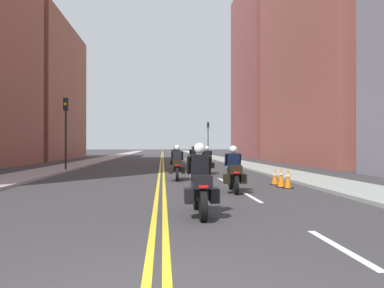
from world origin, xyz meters
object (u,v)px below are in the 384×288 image
Objects in this scene: traffic_cone_0 at (288,178)px; motorcycle_0 at (200,187)px; motorcycle_4 at (176,160)px; motorcycle_5 at (193,158)px; motorcycle_2 at (177,166)px; traffic_light_far at (208,133)px; traffic_cone_2 at (281,177)px; traffic_cone_1 at (275,177)px; motorcycle_3 at (207,162)px; motorcycle_1 at (234,173)px; traffic_light_near at (66,121)px.

motorcycle_0 is at bearing -125.46° from traffic_cone_0.
motorcycle_4 is 0.96× the size of motorcycle_5.
motorcycle_2 is 1.00× the size of motorcycle_4.
traffic_light_far is (3.60, 20.51, 2.62)m from motorcycle_5.
motorcycle_2 reaches higher than traffic_cone_2.
motorcycle_2 is 3.27× the size of traffic_cone_1.
motorcycle_0 reaches higher than motorcycle_4.
motorcycle_5 is at bearing 86.05° from motorcycle_0.
traffic_cone_2 is (2.05, -7.32, -0.26)m from motorcycle_3.
traffic_light_far reaches higher than motorcycle_4.
motorcycle_0 is 7.00m from traffic_cone_2.
motorcycle_4 is (-1.57, 13.23, -0.01)m from motorcycle_1.
motorcycle_2 is 0.47× the size of traffic_light_near.
traffic_light_near is 28.83m from traffic_light_far.
motorcycle_0 reaches higher than traffic_cone_1.
motorcycle_1 is 14.97m from traffic_light_near.
motorcycle_4 is 12.83m from traffic_cone_0.
motorcycle_1 is at bearing -156.34° from traffic_cone_0.
traffic_light_near reaches higher than motorcycle_0.
motorcycle_0 reaches higher than motorcycle_5.
motorcycle_2 is 5.63m from traffic_cone_0.
motorcycle_5 is 10.57m from traffic_light_near.
motorcycle_5 reaches higher than traffic_cone_0.
traffic_cone_0 is at bearing -72.43° from motorcycle_3.
traffic_cone_0 is at bearing -45.42° from traffic_light_near.
motorcycle_4 reaches higher than motorcycle_1.
motorcycle_2 is 10.15m from traffic_light_near.
motorcycle_3 is at bearing -69.17° from motorcycle_4.
motorcycle_2 is at bearing 147.58° from traffic_cone_1.
motorcycle_0 is 7.80m from traffic_cone_1.
motorcycle_0 reaches higher than traffic_cone_2.
motorcycle_1 is 0.98× the size of motorcycle_2.
traffic_light_far reaches higher than motorcycle_1.
motorcycle_0 is 6.61m from traffic_cone_0.
motorcycle_3 is at bearing 107.96° from traffic_cone_1.
motorcycle_2 is 0.46× the size of traffic_light_far.
traffic_light_near reaches higher than traffic_cone_0.
traffic_cone_1 is at bearing -41.56° from traffic_light_near.
motorcycle_1 is 2.65× the size of traffic_cone_2.
motorcycle_4 is at bearing 112.96° from motorcycle_3.
traffic_cone_0 is at bearing -42.38° from motorcycle_2.
motorcycle_0 is at bearing -94.96° from motorcycle_3.
motorcycle_1 reaches higher than traffic_cone_2.
traffic_cone_0 is at bearing -80.31° from motorcycle_5.
traffic_light_far is at bearing 87.74° from traffic_cone_1.
motorcycle_5 reaches higher than traffic_cone_1.
traffic_light_near is at bearing 135.76° from traffic_cone_2.
traffic_cone_2 reaches higher than traffic_cone_0.
traffic_cone_2 is at bearing -72.04° from motorcycle_3.
motorcycle_0 is 9.33m from motorcycle_2.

